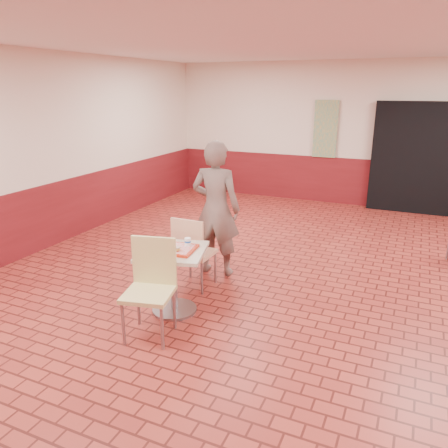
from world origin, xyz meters
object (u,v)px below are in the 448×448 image
at_px(long_john_donut, 174,248).
at_px(paper_cup, 188,242).
at_px(chair_main_front, 151,283).
at_px(serving_tray, 172,249).
at_px(main_table, 173,270).
at_px(ring_donut, 169,244).
at_px(chair_main_back, 192,249).
at_px(customer, 216,209).

distance_m(long_john_donut, paper_cup, 0.20).
bearing_deg(chair_main_front, serving_tray, 80.45).
height_order(main_table, ring_donut, ring_donut).
relative_size(chair_main_back, customer, 0.52).
height_order(chair_main_front, ring_donut, chair_main_front).
bearing_deg(main_table, paper_cup, 41.56).
relative_size(chair_main_front, ring_donut, 9.17).
distance_m(chair_main_front, long_john_donut, 0.48).
xyz_separation_m(main_table, ring_donut, (-0.06, 0.03, 0.29)).
bearing_deg(chair_main_front, customer, 78.82).
bearing_deg(paper_cup, serving_tray, -138.44).
height_order(chair_main_back, customer, customer).
xyz_separation_m(main_table, serving_tray, (-0.00, -0.00, 0.26)).
relative_size(chair_main_front, paper_cup, 11.31).
bearing_deg(serving_tray, long_john_donut, -45.13).
relative_size(chair_main_front, customer, 0.56).
distance_m(customer, paper_cup, 1.09).
bearing_deg(paper_cup, ring_donut, -156.04).
bearing_deg(ring_donut, main_table, -24.63).
relative_size(chair_main_back, long_john_donut, 5.61).
height_order(main_table, serving_tray, serving_tray).
bearing_deg(chair_main_front, paper_cup, 67.42).
bearing_deg(chair_main_front, ring_donut, 87.26).
xyz_separation_m(customer, serving_tray, (0.03, -1.19, -0.15)).
relative_size(chair_main_back, serving_tray, 1.90).
relative_size(chair_main_front, serving_tray, 2.04).
xyz_separation_m(serving_tray, ring_donut, (-0.06, 0.03, 0.03)).
bearing_deg(serving_tray, customer, 91.23).
height_order(ring_donut, long_john_donut, long_john_donut).
bearing_deg(chair_main_back, ring_donut, 92.83).
bearing_deg(long_john_donut, chair_main_front, -95.64).
bearing_deg(customer, chair_main_back, 79.72).
bearing_deg(chair_main_front, main_table, 80.45).
height_order(chair_main_front, long_john_donut, chair_main_front).
bearing_deg(customer, long_john_donut, 89.69).
height_order(main_table, customer, customer).
height_order(serving_tray, paper_cup, paper_cup).
relative_size(serving_tray, long_john_donut, 2.95).
bearing_deg(chair_main_back, main_table, 98.74).
bearing_deg(serving_tray, main_table, 45.00).
xyz_separation_m(main_table, customer, (-0.03, 1.19, 0.41)).
height_order(chair_main_back, ring_donut, chair_main_back).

